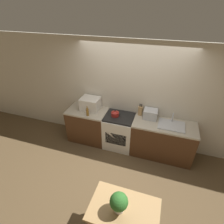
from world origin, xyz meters
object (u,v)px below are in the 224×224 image
at_px(stove_range, 119,131).
at_px(bottle, 87,112).
at_px(dining_table, 124,212).
at_px(toaster_oven, 150,114).
at_px(kettle, 115,113).
at_px(microwave, 90,104).

bearing_deg(stove_range, bottle, -165.04).
distance_m(stove_range, dining_table, 2.12).
bearing_deg(stove_range, toaster_oven, 12.66).
distance_m(stove_range, bottle, 0.94).
bearing_deg(stove_range, dining_table, -72.06).
height_order(kettle, dining_table, kettle).
relative_size(bottle, dining_table, 0.25).
height_order(bottle, toaster_oven, bottle).
relative_size(kettle, bottle, 0.76).
bearing_deg(bottle, kettle, 16.43).
distance_m(microwave, toaster_oven, 1.50).
xyz_separation_m(stove_range, bottle, (-0.74, -0.20, 0.55)).
bearing_deg(stove_range, kettle, -174.04).
xyz_separation_m(kettle, bottle, (-0.63, -0.19, 0.03)).
xyz_separation_m(kettle, toaster_oven, (0.81, 0.17, 0.04)).
relative_size(stove_range, toaster_oven, 2.89).
relative_size(stove_range, bottle, 3.60).
xyz_separation_m(microwave, dining_table, (1.44, -2.11, -0.42)).
relative_size(bottle, toaster_oven, 0.80).
distance_m(stove_range, kettle, 0.53).
bearing_deg(toaster_oven, stove_range, -167.34).
bearing_deg(kettle, toaster_oven, 11.79).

